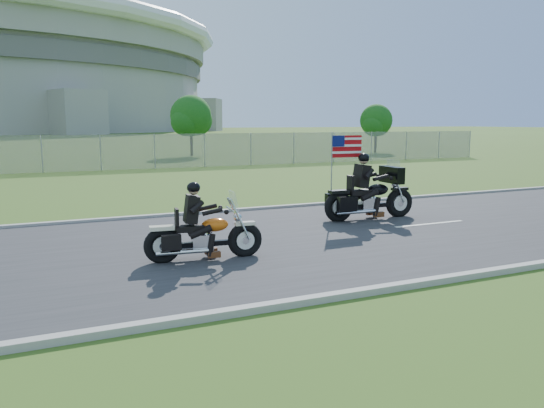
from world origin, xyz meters
name	(u,v)px	position (x,y,z in m)	size (l,w,h in m)	color
ground	(294,239)	(0.00, 0.00, 0.00)	(420.00, 420.00, 0.00)	#38531A
road	(294,238)	(0.00, 0.00, 0.02)	(120.00, 8.00, 0.04)	#28282B
curb_north	(234,211)	(0.00, 4.05, 0.05)	(120.00, 0.18, 0.12)	#9E9B93
curb_south	(404,286)	(0.00, -4.05, 0.05)	(120.00, 0.18, 0.12)	#9E9B93
fence	(42,154)	(-5.00, 20.00, 1.00)	(60.00, 0.03, 2.00)	gray
tree_fence_near	(191,118)	(6.04, 30.04, 2.97)	(3.52, 3.28, 4.75)	#382316
tree_fence_far	(376,122)	(22.04, 28.03, 2.64)	(3.08, 2.87, 4.20)	#382316
motorcycle_lead	(202,236)	(-2.51, -1.01, 0.50)	(2.35, 0.72, 1.58)	black
motorcycle_follow	(370,197)	(2.99, 1.31, 0.64)	(2.80, 0.93, 2.34)	black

